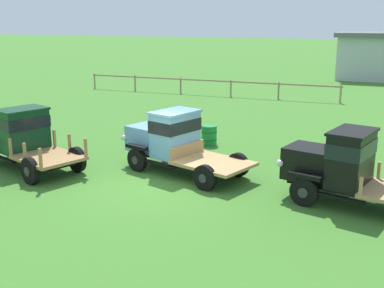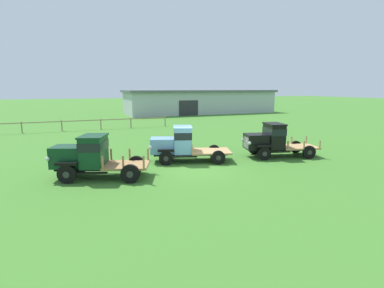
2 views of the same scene
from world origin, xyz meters
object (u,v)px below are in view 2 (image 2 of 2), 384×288
Objects in this scene: farm_shed at (200,102)px; vintage_truck_midrow_center at (272,140)px; vintage_truck_second_in_line at (181,144)px; vintage_truck_foreground_near at (90,156)px; oil_drum_beside_row at (163,144)px.

farm_shed reaches higher than vintage_truck_midrow_center.
vintage_truck_second_in_line is (-15.47, -31.68, -0.94)m from farm_shed.
vintage_truck_second_in_line reaches higher than vintage_truck_foreground_near.
farm_shed is at bearing 73.42° from vintage_truck_midrow_center.
oil_drum_beside_row is at bearing 140.15° from vintage_truck_midrow_center.
farm_shed is at bearing 58.05° from vintage_truck_foreground_near.
farm_shed is 39.06m from vintage_truck_foreground_near.
oil_drum_beside_row is (-15.46, -27.97, -1.60)m from farm_shed.
oil_drum_beside_row is (0.01, 3.70, -0.66)m from vintage_truck_second_in_line.
oil_drum_beside_row is at bearing -118.93° from farm_shed.
farm_shed is at bearing 63.97° from vintage_truck_second_in_line.
vintage_truck_midrow_center is (-9.75, -32.74, -0.91)m from farm_shed.
farm_shed is at bearing 61.07° from oil_drum_beside_row.
vintage_truck_midrow_center reaches higher than oil_drum_beside_row.
farm_shed reaches higher than oil_drum_beside_row.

